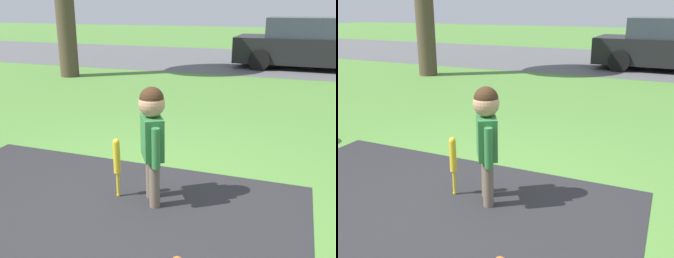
{
  "view_description": "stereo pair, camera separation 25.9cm",
  "coord_description": "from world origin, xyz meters",
  "views": [
    {
      "loc": [
        1.12,
        -2.46,
        1.64
      ],
      "look_at": [
        0.02,
        0.66,
        0.55
      ],
      "focal_mm": 40.0,
      "sensor_mm": 36.0,
      "label": 1
    },
    {
      "loc": [
        1.36,
        -2.36,
        1.64
      ],
      "look_at": [
        0.02,
        0.66,
        0.55
      ],
      "focal_mm": 40.0,
      "sensor_mm": 36.0,
      "label": 2
    }
  ],
  "objects": [
    {
      "name": "child",
      "position": [
        0.02,
        0.26,
        0.67
      ],
      "size": [
        0.28,
        0.37,
        1.03
      ],
      "rotation": [
        0.0,
        0.0,
        -1.02
      ],
      "color": "#6B5B4C",
      "rests_on": "ground"
    },
    {
      "name": "street_strip",
      "position": [
        0.0,
        9.76,
        0.0
      ],
      "size": [
        40.0,
        6.0,
        0.01
      ],
      "color": "#59595B",
      "rests_on": "ground"
    },
    {
      "name": "baseball_bat",
      "position": [
        -0.31,
        0.25,
        0.36
      ],
      "size": [
        0.06,
        0.06,
        0.55
      ],
      "color": "yellow",
      "rests_on": "ground"
    },
    {
      "name": "parked_car",
      "position": [
        1.3,
        8.59,
        0.63
      ],
      "size": [
        3.98,
        1.91,
        1.36
      ],
      "rotation": [
        0.0,
        0.0,
        -0.02
      ],
      "color": "black",
      "rests_on": "ground"
    },
    {
      "name": "ground_plane",
      "position": [
        0.0,
        0.0,
        0.0
      ],
      "size": [
        60.0,
        60.0,
        0.0
      ],
      "primitive_type": "plane",
      "color": "#518438"
    }
  ]
}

